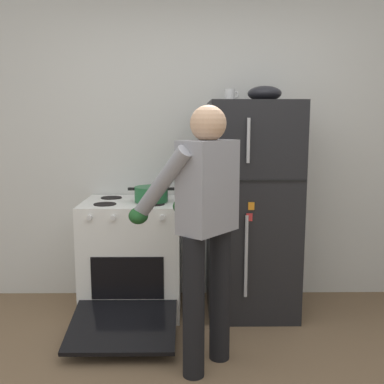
# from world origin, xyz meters

# --- Properties ---
(kitchen_wall_back) EXTENTS (6.00, 0.10, 2.70)m
(kitchen_wall_back) POSITION_xyz_m (0.00, 1.95, 1.35)
(kitchen_wall_back) COLOR silver
(kitchen_wall_back) RESTS_ON ground
(refrigerator) EXTENTS (0.68, 0.72, 1.66)m
(refrigerator) POSITION_xyz_m (0.40, 1.57, 0.83)
(refrigerator) COLOR black
(refrigerator) RESTS_ON ground
(stove_range) EXTENTS (0.76, 1.20, 0.89)m
(stove_range) POSITION_xyz_m (-0.55, 1.55, 0.44)
(stove_range) COLOR white
(stove_range) RESTS_ON ground
(person_cook) EXTENTS (0.67, 0.70, 1.60)m
(person_cook) POSITION_xyz_m (-0.01, 0.72, 0.95)
(person_cook) COLOR black
(person_cook) RESTS_ON ground
(red_pot) EXTENTS (0.36, 0.26, 0.12)m
(red_pot) POSITION_xyz_m (-0.39, 1.52, 0.95)
(red_pot) COLOR #236638
(red_pot) RESTS_ON stove_range
(coffee_mug) EXTENTS (0.11, 0.08, 0.10)m
(coffee_mug) POSITION_xyz_m (0.22, 1.62, 1.71)
(coffee_mug) COLOR silver
(coffee_mug) RESTS_ON refrigerator
(mixing_bowl) EXTENTS (0.26, 0.26, 0.12)m
(mixing_bowl) POSITION_xyz_m (0.48, 1.57, 1.72)
(mixing_bowl) COLOR black
(mixing_bowl) RESTS_ON refrigerator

